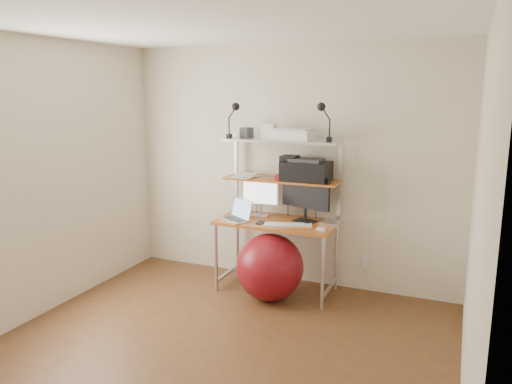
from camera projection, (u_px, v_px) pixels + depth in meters
room at (208, 200)px, 3.63m from camera, size 3.60×3.60×3.60m
computer_desk at (279, 199)px, 5.05m from camera, size 1.20×0.60×1.57m
wall_outlet at (366, 263)px, 5.11m from camera, size 0.08×0.01×0.12m
monitor_silver at (261, 194)px, 5.19m from camera, size 0.40×0.16×0.44m
monitor_black at (306, 194)px, 4.96m from camera, size 0.54×0.23×0.55m
laptop at (238, 215)px, 5.07m from camera, size 0.39×0.36×0.27m
keyboard at (288, 225)px, 4.87m from camera, size 0.48×0.27×0.01m
mouse at (321, 229)px, 4.69m from camera, size 0.08×0.05×0.02m
mac_mini at (331, 223)px, 4.89m from camera, size 0.20×0.20×0.04m
phone at (260, 223)px, 4.95m from camera, size 0.07×0.12×0.01m
printer at (306, 170)px, 4.95m from camera, size 0.47×0.32×0.22m
nas_cube at (290, 167)px, 5.03m from camera, size 0.17×0.17×0.24m
red_box at (284, 178)px, 4.96m from camera, size 0.21×0.16×0.05m
scanner at (293, 134)px, 4.95m from camera, size 0.46×0.33×0.11m
box_white at (269, 131)px, 5.03m from camera, size 0.13×0.11×0.15m
box_grey at (247, 133)px, 5.17m from camera, size 0.13×0.13×0.10m
clip_lamp_left at (234, 112)px, 5.02m from camera, size 0.14×0.08×0.36m
clip_lamp_right at (323, 113)px, 4.73m from camera, size 0.15×0.08×0.37m
exercise_ball at (270, 267)px, 4.89m from camera, size 0.66×0.66×0.66m
paper_stack at (246, 175)px, 5.22m from camera, size 0.29×0.40×0.02m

